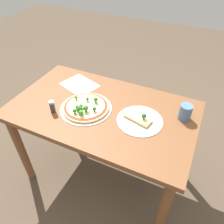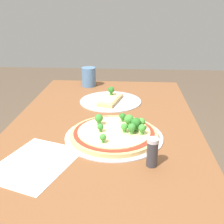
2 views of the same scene
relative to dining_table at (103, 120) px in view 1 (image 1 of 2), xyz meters
name	(u,v)px [view 1 (image 1 of 2)]	position (x,y,z in m)	size (l,w,h in m)	color
ground_plane	(105,172)	(0.00, 0.00, -0.62)	(8.00, 8.00, 0.00)	brown
dining_table	(103,120)	(0.00, 0.00, 0.00)	(1.22, 0.72, 0.73)	brown
pizza_tray_whole	(86,107)	(0.09, 0.05, 0.12)	(0.34, 0.34, 0.07)	#B7B7BC
pizza_tray_slice	(139,119)	(-0.26, 0.01, 0.11)	(0.29, 0.29, 0.06)	#B7B7BC
drinking_cup	(185,112)	(-0.50, -0.13, 0.16)	(0.08, 0.08, 0.10)	#4C7099
condiment_shaker	(52,107)	(0.27, 0.17, 0.15)	(0.03, 0.03, 0.09)	#333338
paper_menu	(80,85)	(0.28, -0.17, 0.11)	(0.25, 0.20, 0.00)	white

